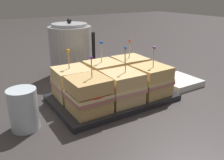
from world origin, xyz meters
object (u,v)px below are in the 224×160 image
Objects in this scene: kettle_steel at (71,51)px; sandwich_front_center at (122,87)px; sandwich_front_left at (89,95)px; drinking_glass at (24,109)px; sandwich_front_right at (151,80)px; sandwich_back_center at (103,76)px; sandwich_back_left at (72,83)px; serving_platter at (112,97)px; napkin_stack at (178,82)px; sandwich_back_right at (130,71)px.

sandwich_front_center is at bearing -88.17° from kettle_steel.
sandwich_front_left reaches higher than drinking_glass.
sandwich_front_right is at bearing -4.27° from drinking_glass.
sandwich_back_center is (-0.00, 0.12, 0.00)m from sandwich_front_center.
sandwich_back_center is at bearing -1.87° from sandwich_back_left.
kettle_steel reaches higher than sandwich_front_left.
sandwich_front_center is at bearing -45.75° from sandwich_back_left.
serving_platter is 2.26× the size of sandwich_back_center.
sandwich_front_left is at bearing -174.29° from napkin_stack.
serving_platter is 2.45× the size of sandwich_back_left.
drinking_glass is (-0.30, 0.03, -0.01)m from sandwich_front_center.
sandwich_back_left is at bearing 169.28° from napkin_stack.
sandwich_front_center reaches higher than sandwich_back_right.
sandwich_front_center is 1.10× the size of sandwich_back_left.
sandwich_front_center is 0.72× the size of kettle_steel.
napkin_stack is (0.42, 0.04, -0.06)m from sandwich_front_left.
sandwich_back_right is 0.21m from napkin_stack.
serving_platter is 0.15m from sandwich_front_right.
sandwich_back_right is at bearing 26.57° from sandwich_front_left.
napkin_stack is at bearing -3.58° from serving_platter.
sandwich_back_right is (0.24, 0.12, -0.00)m from sandwich_front_left.
sandwich_front_right is (0.12, 0.00, 0.00)m from sandwich_front_center.
serving_platter is 0.15m from sandwich_front_left.
sandwich_front_center is 0.12m from sandwich_back_center.
sandwich_back_left is 0.28m from kettle_steel.
sandwich_back_left is at bearing 179.10° from sandwich_back_right.
kettle_steel reaches higher than serving_platter.
sandwich_back_left is 0.20m from drinking_glass.
napkin_stack is (0.42, -0.08, -0.06)m from sandwich_back_left.
sandwich_front_center reaches higher than napkin_stack.
sandwich_back_left reaches higher than drinking_glass.
sandwich_front_right is at bearing 0.02° from sandwich_front_left.
kettle_steel is (-0.01, 0.25, 0.04)m from sandwich_back_center.
sandwich_front_left is 0.12m from sandwich_back_left.
sandwich_back_left is 0.92× the size of sandwich_back_center.
drinking_glass is at bearing -129.75° from kettle_steel.
kettle_steel is 2.17× the size of drinking_glass.
sandwich_front_center is 1.01× the size of sandwich_back_center.
sandwich_front_center reaches higher than sandwich_front_right.
drinking_glass reaches higher than serving_platter.
sandwich_front_right is (0.24, 0.00, -0.00)m from sandwich_front_left.
sandwich_back_left is 0.23m from sandwich_back_right.
sandwich_back_left is at bearing 134.25° from sandwich_front_center.
sandwich_front_right is 0.17m from sandwich_back_center.
sandwich_back_center is (-0.12, 0.12, 0.00)m from sandwich_front_right.
sandwich_front_center is 1.05× the size of sandwich_back_right.
kettle_steel is at bearing 73.93° from sandwich_front_left.
sandwich_back_left is at bearing 27.06° from drinking_glass.
kettle_steel is at bearing 116.78° from sandwich_back_right.
drinking_glass is (-0.29, -0.09, -0.01)m from sandwich_back_center.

